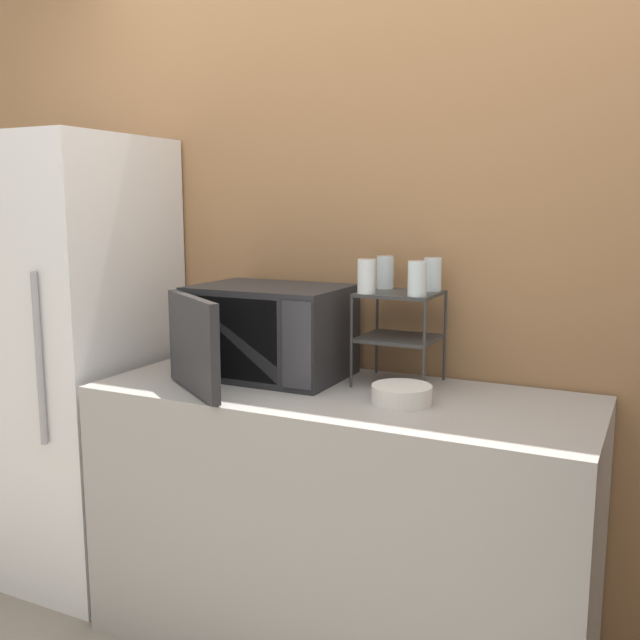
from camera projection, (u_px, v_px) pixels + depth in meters
wall_back at (383, 260)px, 2.61m from camera, size 8.00×0.06×2.60m
counter at (340, 519)px, 2.42m from camera, size 1.64×0.67×0.89m
microwave at (267, 332)px, 2.53m from camera, size 0.55×0.64×0.32m
dish_rack at (399, 318)px, 2.41m from camera, size 0.26×0.24×0.32m
glass_front_left at (367, 276)px, 2.35m from camera, size 0.06×0.06×0.11m
glass_back_right at (433, 274)px, 2.42m from camera, size 0.06×0.06×0.11m
glass_front_right at (417, 279)px, 2.28m from camera, size 0.06×0.06×0.11m
glass_back_left at (385, 272)px, 2.49m from camera, size 0.06×0.06×0.11m
bowl at (402, 394)px, 2.20m from camera, size 0.19×0.19×0.06m
refrigerator at (65, 360)px, 2.89m from camera, size 0.74×0.66×1.76m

